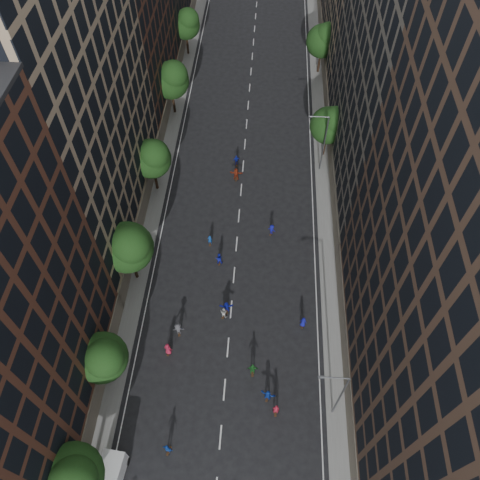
{
  "coord_description": "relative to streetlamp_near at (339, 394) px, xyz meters",
  "views": [
    {
      "loc": [
        2.54,
        -2.09,
        46.26
      ],
      "look_at": [
        0.47,
        30.65,
        2.0
      ],
      "focal_mm": 35.0,
      "sensor_mm": 36.0,
      "label": 1
    }
  ],
  "objects": [
    {
      "name": "ground",
      "position": [
        -10.37,
        28.0,
        -5.17
      ],
      "size": [
        240.0,
        240.0,
        0.0
      ],
      "primitive_type": "plane",
      "color": "black",
      "rests_on": "ground"
    },
    {
      "name": "sidewalk_left",
      "position": [
        -22.37,
        35.5,
        -5.09
      ],
      "size": [
        4.0,
        105.0,
        0.15
      ],
      "primitive_type": "cube",
      "color": "slate",
      "rests_on": "ground"
    },
    {
      "name": "sidewalk_right",
      "position": [
        1.63,
        35.5,
        -5.09
      ],
      "size": [
        4.0,
        105.0,
        0.15
      ],
      "primitive_type": "cube",
      "color": "slate",
      "rests_on": "ground"
    },
    {
      "name": "bldg_left_b",
      "position": [
        -29.37,
        23.0,
        11.83
      ],
      "size": [
        14.0,
        26.0,
        34.0
      ],
      "primitive_type": "cube",
      "color": "#998064",
      "rests_on": "ground"
    },
    {
      "name": "bldg_left_c",
      "position": [
        -29.37,
        46.0,
        8.83
      ],
      "size": [
        14.0,
        20.0,
        28.0
      ],
      "primitive_type": "cube",
      "color": "#522C1F",
      "rests_on": "ground"
    },
    {
      "name": "bldg_right_b",
      "position": [
        8.63,
        32.0,
        11.33
      ],
      "size": [
        14.0,
        28.0,
        33.0
      ],
      "primitive_type": "cube",
      "color": "#5E574D",
      "rests_on": "ground"
    },
    {
      "name": "tree_left_0",
      "position": [
        -21.38,
        -8.15,
        0.79
      ],
      "size": [
        5.2,
        5.2,
        8.83
      ],
      "color": "black",
      "rests_on": "ground"
    },
    {
      "name": "tree_left_1",
      "position": [
        -21.39,
        1.86,
        0.38
      ],
      "size": [
        4.8,
        4.8,
        8.21
      ],
      "color": "black",
      "rests_on": "ground"
    },
    {
      "name": "tree_left_2",
      "position": [
        -21.36,
        13.83,
        1.19
      ],
      "size": [
        5.6,
        5.6,
        9.45
      ],
      "color": "black",
      "rests_on": "ground"
    },
    {
      "name": "tree_left_3",
      "position": [
        -21.38,
        27.85,
        0.65
      ],
      "size": [
        5.0,
        5.0,
        8.58
      ],
      "color": "black",
      "rests_on": "ground"
    },
    {
      "name": "tree_left_4",
      "position": [
        -21.37,
        43.84,
        0.93
      ],
      "size": [
        5.4,
        5.4,
        9.08
      ],
      "color": "black",
      "rests_on": "ground"
    },
    {
      "name": "tree_left_5",
      "position": [
        -21.39,
        59.86,
        0.51
      ],
      "size": [
        4.8,
        4.8,
        8.33
      ],
      "color": "black",
      "rests_on": "ground"
    },
    {
      "name": "tree_right_a",
      "position": [
        1.02,
        35.85,
        0.46
      ],
      "size": [
        5.0,
        5.0,
        8.39
      ],
      "color": "black",
      "rests_on": "ground"
    },
    {
      "name": "tree_right_b",
      "position": [
        1.02,
        55.85,
        0.79
      ],
      "size": [
        5.2,
        5.2,
        8.83
      ],
      "color": "black",
      "rests_on": "ground"
    },
    {
      "name": "streetlamp_near",
      "position": [
        0.0,
        0.0,
        0.0
      ],
      "size": [
        2.64,
        0.22,
        9.06
      ],
      "color": "#595B60",
      "rests_on": "ground"
    },
    {
      "name": "streetlamp_far",
      "position": [
        0.0,
        33.0,
        0.0
      ],
      "size": [
        2.64,
        0.22,
        9.06
      ],
      "color": "#595B60",
      "rests_on": "ground"
    },
    {
      "name": "cargo_van",
      "position": [
        -19.66,
        -7.37,
        -3.9
      ],
      "size": [
        2.56,
        4.7,
        2.4
      ],
      "rotation": [
        0.0,
        0.0,
        -0.1
      ],
      "color": "white",
      "rests_on": "ground"
    },
    {
      "name": "skater_4",
      "position": [
        -15.01,
        -4.53,
        -4.32
      ],
      "size": [
        1.07,
        0.69,
        1.69
      ],
      "primitive_type": "imported",
      "rotation": [
        0.0,
        0.0,
        2.83
      ],
      "color": "#1542AA",
      "rests_on": "ground"
    },
    {
      "name": "skater_5",
      "position": [
        -6.07,
        0.94,
        -4.35
      ],
      "size": [
        1.6,
        0.91,
        1.64
      ],
      "primitive_type": "imported",
      "rotation": [
        0.0,
        0.0,
        2.84
      ],
      "color": "#163DB5",
      "rests_on": "ground"
    },
    {
      "name": "skater_6",
      "position": [
        -16.48,
        5.03,
        -4.28
      ],
      "size": [
        0.97,
        0.74,
        1.78
      ],
      "primitive_type": "imported",
      "rotation": [
        0.0,
        0.0,
        2.93
      ],
      "color": "#AA1C38",
      "rests_on": "ground"
    },
    {
      "name": "skater_7",
      "position": [
        -5.26,
        -0.41,
        -4.23
      ],
      "size": [
        0.69,
        0.45,
        1.88
      ],
      "primitive_type": "imported",
      "rotation": [
        0.0,
        0.0,
        3.15
      ],
      "color": "maroon",
      "rests_on": "ground"
    },
    {
      "name": "skater_8",
      "position": [
        -11.1,
        9.63,
        -4.37
      ],
      "size": [
        0.96,
        0.87,
        1.6
      ],
      "primitive_type": "imported",
      "rotation": [
        0.0,
        0.0,
        2.72
      ],
      "color": "silver",
      "rests_on": "ground"
    },
    {
      "name": "skater_9",
      "position": [
        -15.72,
        7.29,
        -4.24
      ],
      "size": [
        1.29,
        0.86,
        1.86
      ],
      "primitive_type": "imported",
      "rotation": [
        0.0,
        0.0,
        3.29
      ],
      "color": "#46464B",
      "rests_on": "ground"
    },
    {
      "name": "skater_10",
      "position": [
        -7.65,
        3.39,
        -4.2
      ],
      "size": [
        1.15,
        0.5,
        1.95
      ],
      "primitive_type": "imported",
      "rotation": [
        0.0,
        0.0,
        3.16
      ],
      "color": "#1D6223",
      "rests_on": "ground"
    },
    {
      "name": "skater_11",
      "position": [
        -10.86,
        10.29,
        -4.35
      ],
      "size": [
        1.57,
        0.65,
        1.64
      ],
      "primitive_type": "imported",
      "rotation": [
        0.0,
        0.0,
        3.26
      ],
      "color": "#1720BC",
      "rests_on": "ground"
    },
    {
      "name": "skater_12",
      "position": [
        -2.49,
        9.04,
        -4.41
      ],
      "size": [
        0.83,
        0.64,
        1.51
      ],
      "primitive_type": "imported",
      "rotation": [
        0.0,
        0.0,
        2.91
      ],
      "color": "#13159D",
      "rests_on": "ground"
    },
    {
      "name": "skater_13",
      "position": [
        -13.6,
        19.33,
        -4.42
      ],
      "size": [
        0.55,
        0.37,
        1.5
      ],
      "primitive_type": "imported",
      "rotation": [
        0.0,
        0.0,
        3.13
      ],
      "color": "#1346A0",
      "rests_on": "ground"
    },
    {
      "name": "skater_14",
      "position": [
        -12.25,
        16.61,
        -4.31
      ],
      "size": [
        0.86,
        0.68,
        1.72
      ],
      "primitive_type": "imported",
      "rotation": [
        0.0,
        0.0,
        3.18
      ],
      "color": "#151DAD",
      "rests_on": "ground"
    },
    {
      "name": "skater_15",
      "position": [
        -6.15,
        21.39,
        -4.42
      ],
      "size": [
        1.11,
        0.91,
        1.5
      ],
      "primitive_type": "imported",
      "rotation": [
        0.0,
        0.0,
        2.71
      ],
      "color": "#13159E",
      "rests_on": "ground"
    },
    {
      "name": "skater_16",
      "position": [
        -11.32,
        33.21,
        -4.38
      ],
      "size": [
        1.0,
        0.62,
        1.59
      ],
      "primitive_type": "imported",
      "rotation": [
        0.0,
        0.0,
        3.41
      ],
      "color": "#1522AC",
      "rests_on": "ground"
    },
    {
      "name": "skater_17",
      "position": [
        -11.17,
        30.4,
        -4.21
      ],
      "size": [
        1.81,
        0.67,
        1.91
      ],
      "primitive_type": "imported",
      "rotation": [
        0.0,
        0.0,
        3.08
      ],
      "color": "#983119",
      "rests_on": "ground"
    }
  ]
}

